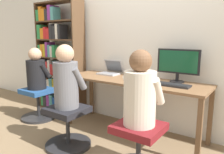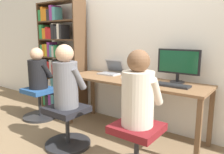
{
  "view_description": "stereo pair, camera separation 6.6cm",
  "coord_description": "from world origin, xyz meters",
  "px_view_note": "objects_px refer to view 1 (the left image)",
  "views": [
    {
      "loc": [
        1.4,
        -2.14,
        1.31
      ],
      "look_at": [
        -0.18,
        0.09,
        0.79
      ],
      "focal_mm": 35.0,
      "sensor_mm": 36.0,
      "label": 1
    },
    {
      "loc": [
        1.46,
        -2.1,
        1.31
      ],
      "look_at": [
        -0.18,
        0.09,
        0.79
      ],
      "focal_mm": 35.0,
      "sensor_mm": 36.0,
      "label": 2
    }
  ],
  "objects_px": {
    "laptop": "(110,71)",
    "office_chair_side": "(38,103)",
    "office_chair_right": "(68,126)",
    "person_near_shelf": "(36,71)",
    "person_at_monitor": "(140,92)",
    "desktop_monitor": "(178,64)",
    "office_chair_left": "(138,147)",
    "bookshelf": "(55,58)",
    "keyboard": "(172,85)",
    "person_at_laptop": "(66,79)"
  },
  "relations": [
    {
      "from": "laptop",
      "to": "office_chair_side",
      "type": "xyz_separation_m",
      "value": [
        -1.02,
        -0.56,
        -0.54
      ]
    },
    {
      "from": "office_chair_right",
      "to": "person_near_shelf",
      "type": "xyz_separation_m",
      "value": [
        -1.06,
        0.37,
        0.52
      ]
    },
    {
      "from": "person_at_monitor",
      "to": "office_chair_right",
      "type": "bearing_deg",
      "value": -177.24
    },
    {
      "from": "desktop_monitor",
      "to": "office_chair_left",
      "type": "relative_size",
      "value": 0.95
    },
    {
      "from": "office_chair_right",
      "to": "person_near_shelf",
      "type": "distance_m",
      "value": 1.24
    },
    {
      "from": "laptop",
      "to": "person_near_shelf",
      "type": "xyz_separation_m",
      "value": [
        -1.02,
        -0.55,
        -0.02
      ]
    },
    {
      "from": "bookshelf",
      "to": "person_at_monitor",
      "type": "bearing_deg",
      "value": -20.95
    },
    {
      "from": "laptop",
      "to": "keyboard",
      "type": "relative_size",
      "value": 0.77
    },
    {
      "from": "office_chair_right",
      "to": "bookshelf",
      "type": "bearing_deg",
      "value": 144.35
    },
    {
      "from": "laptop",
      "to": "bookshelf",
      "type": "bearing_deg",
      "value": -177.16
    },
    {
      "from": "office_chair_right",
      "to": "person_at_laptop",
      "type": "distance_m",
      "value": 0.57
    },
    {
      "from": "bookshelf",
      "to": "office_chair_right",
      "type": "bearing_deg",
      "value": -35.65
    },
    {
      "from": "person_at_monitor",
      "to": "keyboard",
      "type": "bearing_deg",
      "value": 84.14
    },
    {
      "from": "desktop_monitor",
      "to": "office_chair_right",
      "type": "xyz_separation_m",
      "value": [
        -0.97,
        -0.93,
        -0.72
      ]
    },
    {
      "from": "keyboard",
      "to": "office_chair_side",
      "type": "relative_size",
      "value": 0.73
    },
    {
      "from": "office_chair_left",
      "to": "bookshelf",
      "type": "xyz_separation_m",
      "value": [
        -2.14,
        0.82,
        0.67
      ]
    },
    {
      "from": "desktop_monitor",
      "to": "bookshelf",
      "type": "relative_size",
      "value": 0.28
    },
    {
      "from": "desktop_monitor",
      "to": "bookshelf",
      "type": "distance_m",
      "value": 2.18
    },
    {
      "from": "bookshelf",
      "to": "person_near_shelf",
      "type": "xyz_separation_m",
      "value": [
        0.14,
        -0.5,
        -0.15
      ]
    },
    {
      "from": "bookshelf",
      "to": "office_chair_side",
      "type": "bearing_deg",
      "value": -74.22
    },
    {
      "from": "person_at_monitor",
      "to": "bookshelf",
      "type": "bearing_deg",
      "value": 159.05
    },
    {
      "from": "desktop_monitor",
      "to": "person_near_shelf",
      "type": "xyz_separation_m",
      "value": [
        -2.03,
        -0.56,
        -0.2
      ]
    },
    {
      "from": "office_chair_left",
      "to": "person_at_laptop",
      "type": "relative_size",
      "value": 0.75
    },
    {
      "from": "office_chair_right",
      "to": "person_at_monitor",
      "type": "distance_m",
      "value": 1.08
    },
    {
      "from": "office_chair_right",
      "to": "laptop",
      "type": "bearing_deg",
      "value": 92.59
    },
    {
      "from": "keyboard",
      "to": "person_at_monitor",
      "type": "xyz_separation_m",
      "value": [
        -0.07,
        -0.65,
        0.04
      ]
    },
    {
      "from": "office_chair_left",
      "to": "person_at_monitor",
      "type": "distance_m",
      "value": 0.55
    },
    {
      "from": "laptop",
      "to": "office_chair_left",
      "type": "distance_m",
      "value": 1.42
    },
    {
      "from": "desktop_monitor",
      "to": "person_near_shelf",
      "type": "relative_size",
      "value": 0.81
    },
    {
      "from": "person_near_shelf",
      "to": "office_chair_side",
      "type": "bearing_deg",
      "value": -90.0
    },
    {
      "from": "keyboard",
      "to": "office_chair_side",
      "type": "distance_m",
      "value": 2.15
    },
    {
      "from": "keyboard",
      "to": "office_chair_side",
      "type": "xyz_separation_m",
      "value": [
        -2.06,
        -0.34,
        -0.51
      ]
    },
    {
      "from": "person_near_shelf",
      "to": "person_at_monitor",
      "type": "bearing_deg",
      "value": -9.14
    },
    {
      "from": "person_near_shelf",
      "to": "person_at_laptop",
      "type": "bearing_deg",
      "value": -18.77
    },
    {
      "from": "person_at_monitor",
      "to": "office_chair_side",
      "type": "distance_m",
      "value": 2.09
    },
    {
      "from": "laptop",
      "to": "office_chair_left",
      "type": "relative_size",
      "value": 0.56
    },
    {
      "from": "desktop_monitor",
      "to": "person_at_monitor",
      "type": "distance_m",
      "value": 0.9
    },
    {
      "from": "bookshelf",
      "to": "office_chair_side",
      "type": "relative_size",
      "value": 3.42
    },
    {
      "from": "bookshelf",
      "to": "person_near_shelf",
      "type": "height_order",
      "value": "bookshelf"
    },
    {
      "from": "keyboard",
      "to": "person_near_shelf",
      "type": "bearing_deg",
      "value": -170.86
    },
    {
      "from": "person_at_monitor",
      "to": "person_near_shelf",
      "type": "xyz_separation_m",
      "value": [
        -1.99,
        0.32,
        -0.03
      ]
    },
    {
      "from": "person_at_monitor",
      "to": "bookshelf",
      "type": "height_order",
      "value": "bookshelf"
    },
    {
      "from": "keyboard",
      "to": "person_at_laptop",
      "type": "height_order",
      "value": "person_at_laptop"
    },
    {
      "from": "bookshelf",
      "to": "person_at_laptop",
      "type": "bearing_deg",
      "value": -35.49
    },
    {
      "from": "desktop_monitor",
      "to": "person_at_laptop",
      "type": "xyz_separation_m",
      "value": [
        -0.97,
        -0.92,
        -0.15
      ]
    },
    {
      "from": "office_chair_left",
      "to": "office_chair_side",
      "type": "xyz_separation_m",
      "value": [
        -1.99,
        0.32,
        0.0
      ]
    },
    {
      "from": "office_chair_left",
      "to": "office_chair_right",
      "type": "distance_m",
      "value": 0.93
    },
    {
      "from": "person_at_monitor",
      "to": "laptop",
      "type": "bearing_deg",
      "value": 138.07
    },
    {
      "from": "keyboard",
      "to": "office_chair_left",
      "type": "height_order",
      "value": "keyboard"
    },
    {
      "from": "laptop",
      "to": "person_at_monitor",
      "type": "distance_m",
      "value": 1.31
    }
  ]
}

